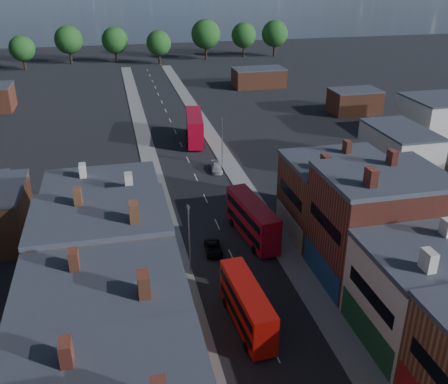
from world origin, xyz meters
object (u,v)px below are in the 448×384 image
bus_2 (195,127)px  car_3 (217,168)px  bus_0 (247,305)px  bus_1 (252,219)px  car_2 (213,248)px

bus_2 → car_3: bus_2 is taller
bus_0 → car_3: size_ratio=2.40×
bus_1 → car_3: 22.16m
bus_2 → car_3: bearing=-79.0°
bus_1 → bus_2: 37.46m
bus_0 → car_2: size_ratio=2.54×
car_3 → bus_1: bearing=-83.0°
bus_0 → car_3: bus_0 is taller
bus_1 → bus_2: bearing=83.6°
bus_1 → bus_0: bearing=-114.9°
bus_1 → car_2: size_ratio=2.84×
car_3 → bus_0: bearing=-90.2°
bus_1 → bus_2: size_ratio=0.91×
bus_1 → car_3: size_ratio=2.69×
bus_1 → car_2: bus_1 is taller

